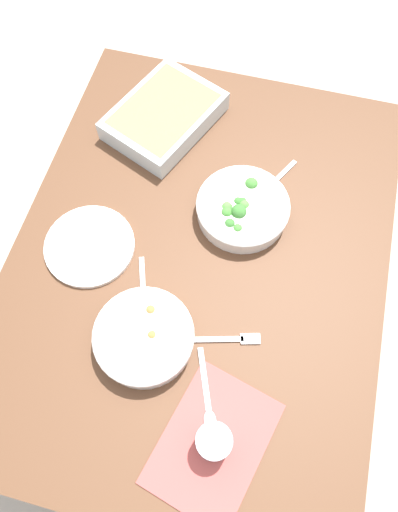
% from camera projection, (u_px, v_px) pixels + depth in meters
% --- Properties ---
extents(ground_plane, '(6.00, 6.00, 0.00)m').
position_uv_depth(ground_plane, '(199.00, 336.00, 1.83)').
color(ground_plane, '#B2A899').
extents(dining_table, '(1.20, 0.90, 0.74)m').
position_uv_depth(dining_table, '(199.00, 270.00, 1.24)').
color(dining_table, brown).
rests_on(dining_table, ground_plane).
extents(placemat, '(0.32, 0.26, 0.00)m').
position_uv_depth(placemat, '(213.00, 443.00, 0.98)').
color(placemat, '#B24C47').
rests_on(placemat, dining_table).
extents(stew_bowl, '(0.22, 0.22, 0.06)m').
position_uv_depth(stew_bowl, '(144.00, 337.00, 1.04)').
color(stew_bowl, silver).
rests_on(stew_bowl, dining_table).
extents(broccoli_bowl, '(0.23, 0.23, 0.07)m').
position_uv_depth(broccoli_bowl, '(242.00, 208.00, 1.18)').
color(broccoli_bowl, silver).
rests_on(broccoli_bowl, dining_table).
extents(baking_dish, '(0.36, 0.32, 0.06)m').
position_uv_depth(baking_dish, '(164.00, 115.00, 1.29)').
color(baking_dish, silver).
rests_on(baking_dish, dining_table).
extents(drink_cup, '(0.07, 0.07, 0.08)m').
position_uv_depth(drink_cup, '(214.00, 442.00, 0.94)').
color(drink_cup, '#B2BCC6').
rests_on(drink_cup, dining_table).
extents(side_plate, '(0.22, 0.22, 0.01)m').
position_uv_depth(side_plate, '(90.00, 246.00, 1.16)').
color(side_plate, white).
rests_on(side_plate, dining_table).
extents(spoon_by_stew, '(0.17, 0.08, 0.01)m').
position_uv_depth(spoon_by_stew, '(144.00, 301.00, 1.10)').
color(spoon_by_stew, silver).
rests_on(spoon_by_stew, dining_table).
extents(spoon_by_broccoli, '(0.16, 0.10, 0.01)m').
position_uv_depth(spoon_by_broccoli, '(268.00, 188.00, 1.23)').
color(spoon_by_broccoli, silver).
rests_on(spoon_by_broccoli, dining_table).
extents(spoon_spare, '(0.17, 0.08, 0.01)m').
position_uv_depth(spoon_spare, '(207.00, 400.00, 1.01)').
color(spoon_spare, silver).
rests_on(spoon_spare, dining_table).
extents(fork_on_table, '(0.06, 0.18, 0.01)m').
position_uv_depth(fork_on_table, '(227.00, 339.00, 1.07)').
color(fork_on_table, silver).
rests_on(fork_on_table, dining_table).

